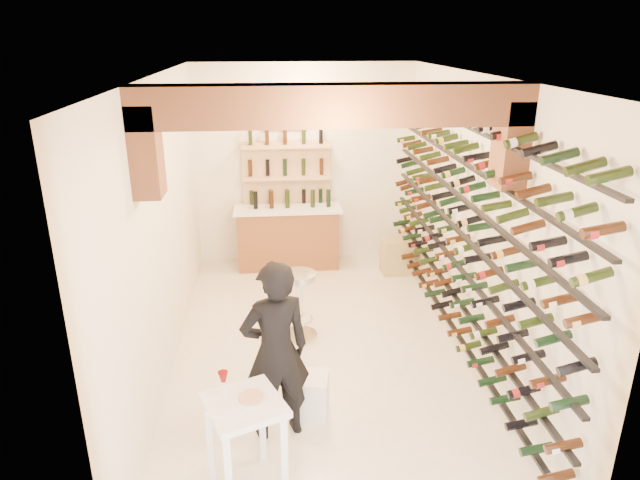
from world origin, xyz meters
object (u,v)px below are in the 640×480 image
at_px(tasting_table, 245,418).
at_px(crate_lower, 396,264).
at_px(person, 276,352).
at_px(wine_rack, 455,224).
at_px(white_stool, 311,395).
at_px(back_counter, 288,235).
at_px(chrome_barstool, 299,300).

xyz_separation_m(tasting_table, crate_lower, (2.24, 4.34, -0.55)).
bearing_deg(person, wine_rack, -161.15).
xyz_separation_m(white_stool, person, (-0.34, -0.26, 0.67)).
bearing_deg(wine_rack, person, -144.97).
height_order(wine_rack, white_stool, wine_rack).
xyz_separation_m(tasting_table, white_stool, (0.60, 0.92, -0.48)).
distance_m(back_counter, person, 4.15).
distance_m(wine_rack, person, 2.65).
distance_m(back_counter, tasting_table, 4.82).
relative_size(tasting_table, white_stool, 2.40).
bearing_deg(wine_rack, crate_lower, 93.41).
xyz_separation_m(wine_rack, person, (-2.10, -1.47, -0.66)).
bearing_deg(tasting_table, person, 45.54).
bearing_deg(back_counter, white_stool, -89.04).
relative_size(white_stool, chrome_barstool, 0.49).
bearing_deg(wine_rack, back_counter, 124.66).
height_order(tasting_table, crate_lower, tasting_table).
relative_size(tasting_table, chrome_barstool, 1.18).
xyz_separation_m(tasting_table, person, (0.27, 0.66, 0.19)).
bearing_deg(crate_lower, tasting_table, -117.28).
distance_m(wine_rack, chrome_barstool, 2.09).
bearing_deg(back_counter, crate_lower, -14.77).
xyz_separation_m(person, crate_lower, (1.97, 3.67, -0.75)).
bearing_deg(chrome_barstool, wine_rack, -10.15).
distance_m(wine_rack, back_counter, 3.38).
height_order(tasting_table, person, person).
distance_m(wine_rack, crate_lower, 2.61).
height_order(chrome_barstool, crate_lower, chrome_barstool).
relative_size(back_counter, tasting_table, 1.65).
xyz_separation_m(wine_rack, back_counter, (-1.83, 2.65, -1.02)).
relative_size(wine_rack, person, 3.21).
distance_m(white_stool, chrome_barstool, 1.56).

